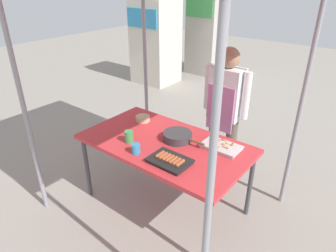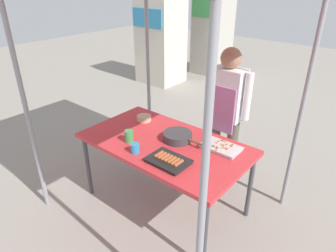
% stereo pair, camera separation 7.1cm
% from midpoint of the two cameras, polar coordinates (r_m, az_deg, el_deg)
% --- Properties ---
extents(ground_plane, '(18.00, 18.00, 0.00)m').
position_cam_midpoint_polar(ground_plane, '(3.31, 0.06, -14.34)').
color(ground_plane, gray).
extents(stall_table, '(1.60, 0.90, 0.75)m').
position_cam_midpoint_polar(stall_table, '(2.90, 0.07, -3.92)').
color(stall_table, '#C63338').
rests_on(stall_table, ground).
extents(tray_grilled_sausages, '(0.35, 0.25, 0.05)m').
position_cam_midpoint_polar(tray_grilled_sausages, '(2.56, 0.84, -6.51)').
color(tray_grilled_sausages, black).
rests_on(tray_grilled_sausages, stall_table).
extents(tray_meat_skewers, '(0.35, 0.22, 0.04)m').
position_cam_midpoint_polar(tray_meat_skewers, '(2.80, 10.68, -3.96)').
color(tray_meat_skewers, silver).
rests_on(tray_meat_skewers, stall_table).
extents(cooking_wok, '(0.44, 0.28, 0.08)m').
position_cam_midpoint_polar(cooking_wok, '(2.88, 2.54, -1.94)').
color(cooking_wok, '#38383A').
rests_on(cooking_wok, stall_table).
extents(condiment_bowl, '(0.15, 0.15, 0.06)m').
position_cam_midpoint_polar(condiment_bowl, '(3.28, -3.94, 1.48)').
color(condiment_bowl, '#BFB28C').
rests_on(condiment_bowl, stall_table).
extents(drink_cup_near_edge, '(0.08, 0.08, 0.12)m').
position_cam_midpoint_polar(drink_cup_near_edge, '(2.87, -6.66, -1.91)').
color(drink_cup_near_edge, '#3F994C').
rests_on(drink_cup_near_edge, stall_table).
extents(drink_cup_by_wok, '(0.08, 0.08, 0.09)m').
position_cam_midpoint_polar(drink_cup_by_wok, '(2.70, -5.46, -4.20)').
color(drink_cup_by_wok, '#338CBF').
rests_on(drink_cup_by_wok, stall_table).
extents(vendor_woman, '(0.52, 0.23, 1.54)m').
position_cam_midpoint_polar(vendor_woman, '(3.28, 11.54, 3.47)').
color(vendor_woman, '#595147').
rests_on(vendor_woman, ground).
extents(neighbor_stall_left, '(0.85, 0.80, 1.73)m').
position_cam_midpoint_polar(neighbor_stall_left, '(6.68, -1.08, 15.61)').
color(neighbor_stall_left, beige).
rests_on(neighbor_stall_left, ground).
extents(neighbor_stall_right, '(0.75, 0.73, 1.87)m').
position_cam_midpoint_polar(neighbor_stall_right, '(7.41, 8.66, 16.99)').
color(neighbor_stall_right, '#B7B2A8').
rests_on(neighbor_stall_right, ground).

